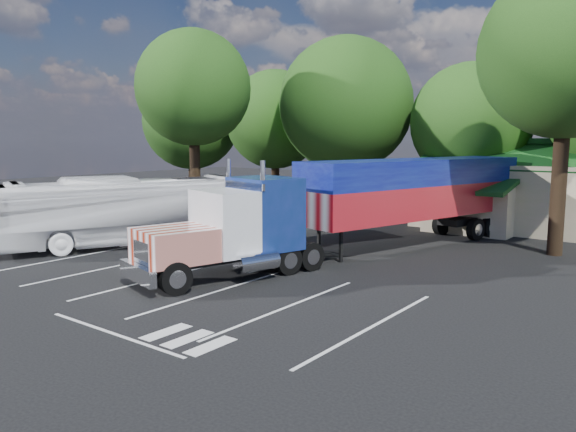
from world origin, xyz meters
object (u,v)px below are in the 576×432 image
Objects in this scene: tour_bus at (125,211)px; silver_sedan at (510,220)px; semi_truck at (376,198)px; bicycle at (299,246)px; woman at (186,263)px.

tour_bus is 22.08m from silver_sedan.
bicycle is at bearing -114.38° from semi_truck.
woman is 0.96× the size of bicycle.
tour_bus is at bearing 42.56° from woman.
woman is 0.38× the size of silver_sedan.
bicycle is (-2.46, -2.95, -2.19)m from semi_truck.
woman is (-2.66, -9.95, -1.80)m from semi_truck.
woman is 0.13× the size of tour_bus.
tour_bus is (-11.26, -6.26, -0.87)m from semi_truck.
bicycle is 0.39× the size of silver_sedan.
semi_truck is 4.89× the size of silver_sedan.
tour_bus is at bearing -135.42° from semi_truck.
semi_truck reaches higher than bicycle.
bicycle is 0.14× the size of tour_bus.
silver_sedan is at bearing 42.21° from bicycle.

